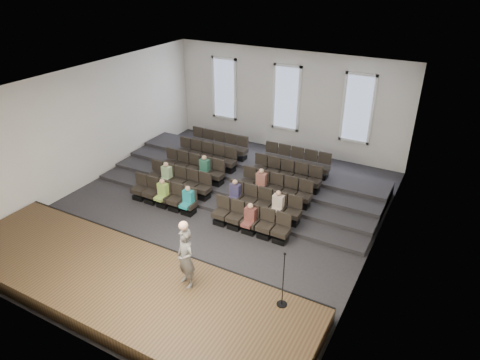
% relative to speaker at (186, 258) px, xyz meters
% --- Properties ---
extents(ground, '(14.00, 14.00, 0.00)m').
position_rel_speaker_xyz_m(ground, '(-1.89, 4.40, -1.41)').
color(ground, '#232325').
rests_on(ground, ground).
extents(ceiling, '(12.00, 14.00, 0.02)m').
position_rel_speaker_xyz_m(ceiling, '(-1.89, 4.40, 3.60)').
color(ceiling, white).
rests_on(ceiling, ground).
extents(wall_back, '(12.00, 0.04, 5.00)m').
position_rel_speaker_xyz_m(wall_back, '(-1.89, 11.42, 1.09)').
color(wall_back, silver).
rests_on(wall_back, ground).
extents(wall_front, '(12.00, 0.04, 5.00)m').
position_rel_speaker_xyz_m(wall_front, '(-1.89, -2.62, 1.09)').
color(wall_front, silver).
rests_on(wall_front, ground).
extents(wall_left, '(0.04, 14.00, 5.00)m').
position_rel_speaker_xyz_m(wall_left, '(-7.91, 4.40, 1.09)').
color(wall_left, silver).
rests_on(wall_left, ground).
extents(wall_right, '(0.04, 14.00, 5.00)m').
position_rel_speaker_xyz_m(wall_right, '(4.13, 4.40, 1.09)').
color(wall_right, silver).
rests_on(wall_right, ground).
extents(stage, '(11.80, 3.60, 0.50)m').
position_rel_speaker_xyz_m(stage, '(-1.89, -0.70, -1.16)').
color(stage, '#48361F').
rests_on(stage, ground).
extents(stage_lip, '(11.80, 0.06, 0.52)m').
position_rel_speaker_xyz_m(stage_lip, '(-1.89, 1.07, -1.16)').
color(stage_lip, black).
rests_on(stage_lip, ground).
extents(risers, '(11.80, 4.80, 0.60)m').
position_rel_speaker_xyz_m(risers, '(-1.89, 7.57, -1.22)').
color(risers, '#232325').
rests_on(risers, ground).
extents(seating_rows, '(6.80, 4.70, 1.67)m').
position_rel_speaker_xyz_m(seating_rows, '(-1.89, 5.94, -0.73)').
color(seating_rows, black).
rests_on(seating_rows, ground).
extents(windows, '(8.44, 0.10, 3.24)m').
position_rel_speaker_xyz_m(windows, '(-1.89, 11.35, 1.29)').
color(windows, white).
rests_on(windows, wall_back).
extents(audience, '(5.45, 2.64, 1.10)m').
position_rel_speaker_xyz_m(audience, '(-1.89, 4.72, -0.60)').
color(audience, '#8FB849').
rests_on(audience, seating_rows).
extents(speaker, '(0.78, 0.66, 1.83)m').
position_rel_speaker_xyz_m(speaker, '(0.00, 0.00, 0.00)').
color(speaker, '#5D5A58').
rests_on(speaker, stage).
extents(mic_stand, '(0.29, 0.29, 1.72)m').
position_rel_speaker_xyz_m(mic_stand, '(2.69, 0.54, -0.40)').
color(mic_stand, black).
rests_on(mic_stand, stage).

